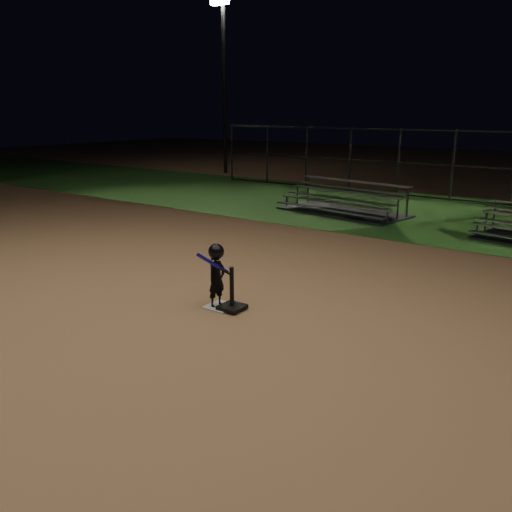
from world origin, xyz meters
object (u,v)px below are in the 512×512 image
Objects in this scene: light_pole_left at (223,73)px; bleacher_left at (343,207)px; batting_tee at (232,302)px; child_batter at (217,274)px; home_plate at (221,306)px.

bleacher_left is at bearing -32.69° from light_pole_left.
batting_tee is at bearing -65.74° from bleacher_left.
batting_tee is 8.86m from bleacher_left.
child_batter is at bearing -51.41° from light_pole_left.
home_plate is 0.64× the size of batting_tee.
child_batter reaches higher than batting_tee.
child_batter is at bearing -67.64° from bleacher_left.
home_plate is 0.56m from child_batter.
home_plate is 8.80m from bleacher_left.
child_batter is at bearing -176.22° from batting_tee.
batting_tee is 19.90m from light_pole_left.
batting_tee is at bearing -83.18° from child_batter.
light_pole_left reaches higher than bleacher_left.
bleacher_left is 12.74m from light_pole_left.
home_plate is 0.27m from batting_tee.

